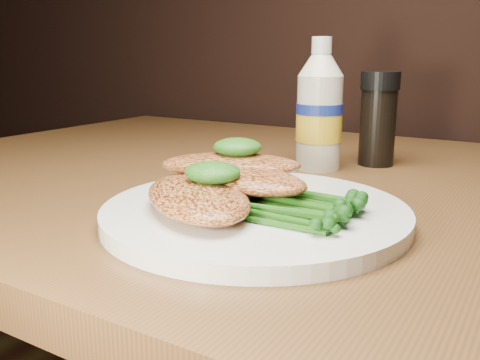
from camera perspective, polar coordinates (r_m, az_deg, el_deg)
The scene contains 9 objects.
plate at distance 0.50m, azimuth 1.66°, elevation -3.62°, with size 0.29×0.29×0.02m, color white.
chicken_front at distance 0.48m, azimuth -4.68°, elevation -1.84°, with size 0.16×0.09×0.03m, color #C8733F.
chicken_mid at distance 0.52m, azimuth -0.14°, elevation 0.31°, with size 0.16×0.08×0.02m, color #C8733F.
chicken_back at distance 0.54m, azimuth -1.04°, elevation 1.67°, with size 0.15×0.07×0.02m, color #C8733F.
pesto_front at distance 0.49m, azimuth -3.01°, elevation 0.82°, with size 0.05×0.05×0.02m, color black.
pesto_back at distance 0.54m, azimuth -0.29°, elevation 3.62°, with size 0.05×0.05×0.02m, color black.
broccolini_bundle at distance 0.48m, azimuth 5.79°, elevation -2.31°, with size 0.14×0.11×0.02m, color #1F5612, non-canonical shape.
mayo_bottle at distance 0.72m, azimuth 8.69°, elevation 8.17°, with size 0.06×0.06×0.18m, color beige, non-canonical shape.
pepper_grinder at distance 0.76m, azimuth 14.85°, elevation 6.46°, with size 0.05×0.05×0.13m, color black, non-canonical shape.
Camera 1 is at (0.29, 0.45, 0.91)m, focal length 39.06 mm.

